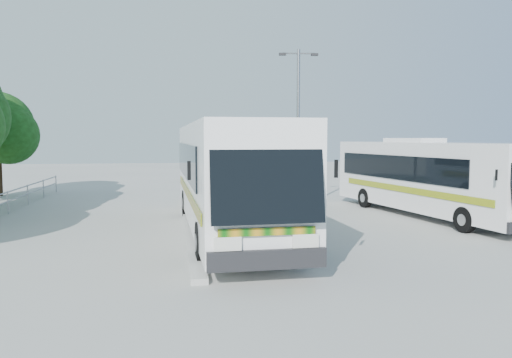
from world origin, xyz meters
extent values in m
plane|color=#ADADA8|center=(0.00, 0.00, 0.00)|extent=(100.00, 100.00, 0.00)
cube|color=#B2B2AD|center=(-2.30, 2.00, 0.07)|extent=(0.40, 16.00, 0.15)
cylinder|color=gray|center=(-10.00, 14.00, 0.50)|extent=(0.06, 0.06, 1.00)
sphere|color=black|center=(-11.94, 12.80, 3.46)|extent=(3.28, 3.28, 3.28)
cube|color=white|center=(-1.00, 0.37, 2.07)|extent=(3.12, 13.30, 3.36)
cube|color=black|center=(-0.82, -6.27, 2.48)|extent=(2.55, 0.57, 2.14)
cube|color=black|center=(-2.42, 0.99, 2.48)|extent=(0.35, 10.58, 1.21)
cube|color=black|center=(0.38, 1.07, 2.48)|extent=(0.35, 10.58, 1.21)
cube|color=#0C570E|center=(-2.40, 0.00, 1.43)|extent=(0.35, 11.46, 0.31)
cylinder|color=black|center=(-2.13, -3.96, 0.55)|extent=(0.36, 1.11, 1.10)
cylinder|color=black|center=(0.36, -3.89, 0.55)|extent=(0.36, 1.11, 1.10)
cylinder|color=black|center=(-2.35, 4.08, 0.55)|extent=(0.36, 1.11, 1.10)
cylinder|color=black|center=(0.14, 4.15, 0.55)|extent=(0.36, 1.11, 1.10)
cube|color=silver|center=(7.61, 2.48, 1.72)|extent=(3.95, 11.21, 2.79)
cube|color=black|center=(6.38, 2.84, 2.06)|extent=(1.40, 8.69, 1.01)
cube|color=black|center=(8.68, 3.20, 2.06)|extent=(1.40, 8.69, 1.01)
cube|color=#0B4E0E|center=(6.50, 2.03, 1.19)|extent=(1.49, 9.41, 0.26)
cylinder|color=black|center=(7.14, -1.21, 0.46)|extent=(0.41, 0.95, 0.92)
cylinder|color=black|center=(9.19, -0.89, 0.46)|extent=(0.41, 0.95, 0.92)
cylinder|color=black|center=(6.11, 5.40, 0.46)|extent=(0.41, 0.95, 0.92)
cylinder|color=black|center=(8.16, 5.71, 0.46)|extent=(0.41, 0.95, 0.92)
cylinder|color=gray|center=(2.77, 5.24, 3.64)|extent=(0.16, 0.16, 7.28)
cylinder|color=gray|center=(2.77, 5.24, 7.10)|extent=(1.46, 0.21, 0.07)
cube|color=black|center=(2.04, 5.31, 7.05)|extent=(0.33, 0.19, 0.11)
cube|color=black|center=(3.49, 5.17, 7.05)|extent=(0.33, 0.19, 0.11)
camera|label=1|loc=(-2.82, -16.98, 3.30)|focal=35.00mm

